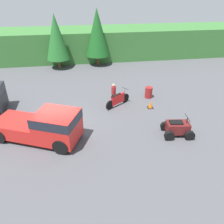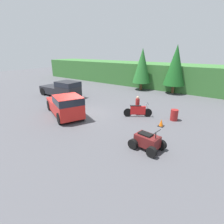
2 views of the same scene
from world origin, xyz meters
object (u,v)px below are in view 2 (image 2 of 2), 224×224
(pickup_truck_red, at_px, (66,105))
(dirt_bike, at_px, (138,111))
(rider_person, at_px, (137,105))
(traffic_cone, at_px, (161,123))
(steel_barrel, at_px, (174,115))
(quad_atv, at_px, (147,142))
(pickup_truck_second, at_px, (63,89))

(pickup_truck_red, relative_size, dirt_bike, 2.70)
(rider_person, xyz_separation_m, traffic_cone, (2.59, -1.07, -0.64))
(traffic_cone, height_order, steel_barrel, steel_barrel)
(dirt_bike, relative_size, quad_atv, 1.03)
(quad_atv, distance_m, traffic_cone, 3.54)
(pickup_truck_red, xyz_separation_m, steel_barrel, (7.56, 4.50, -0.57))
(pickup_truck_red, xyz_separation_m, rider_person, (4.60, 3.86, -0.11))
(quad_atv, distance_m, steel_barrel, 5.21)
(traffic_cone, bearing_deg, rider_person, 157.55)
(pickup_truck_red, relative_size, quad_atv, 2.78)
(rider_person, bearing_deg, dirt_bike, -81.18)
(quad_atv, bearing_deg, rider_person, 131.63)
(pickup_truck_red, bearing_deg, quad_atv, 18.36)
(dirt_bike, xyz_separation_m, traffic_cone, (2.32, -0.70, -0.24))
(dirt_bike, xyz_separation_m, quad_atv, (2.87, -4.20, -0.02))
(quad_atv, bearing_deg, steel_barrel, 99.10)
(quad_atv, bearing_deg, dirt_bike, 131.53)
(pickup_truck_second, height_order, traffic_cone, pickup_truck_second)
(rider_person, distance_m, traffic_cone, 2.87)
(pickup_truck_second, relative_size, dirt_bike, 2.76)
(rider_person, bearing_deg, traffic_cone, -49.24)
(pickup_truck_red, xyz_separation_m, traffic_cone, (7.19, 2.79, -0.75))
(steel_barrel, bearing_deg, quad_atv, -88.08)
(pickup_truck_red, height_order, dirt_bike, pickup_truck_red)
(dirt_bike, relative_size, steel_barrel, 2.26)
(pickup_truck_red, height_order, steel_barrel, pickup_truck_red)
(pickup_truck_red, distance_m, quad_atv, 7.78)
(pickup_truck_red, distance_m, pickup_truck_second, 6.74)
(pickup_truck_second, relative_size, rider_person, 3.33)
(pickup_truck_second, bearing_deg, pickup_truck_red, -37.75)
(dirt_bike, bearing_deg, traffic_cone, -52.15)
(pickup_truck_red, bearing_deg, steel_barrel, 54.35)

